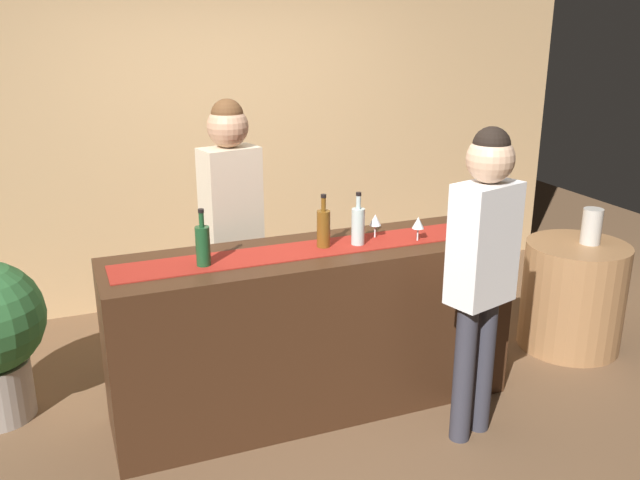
{
  "coord_description": "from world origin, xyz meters",
  "views": [
    {
      "loc": [
        -1.26,
        -3.28,
        2.18
      ],
      "look_at": [
        0.05,
        0.0,
        1.02
      ],
      "focal_mm": 38.15,
      "sensor_mm": 36.0,
      "label": 1
    }
  ],
  "objects": [
    {
      "name": "wine_bottle_green",
      "position": [
        -0.61,
        -0.04,
        1.08
      ],
      "size": [
        0.07,
        0.07,
        0.3
      ],
      "color": "#194723",
      "rests_on": "bar_counter"
    },
    {
      "name": "back_wall",
      "position": [
        0.0,
        1.9,
        1.45
      ],
      "size": [
        6.0,
        0.12,
        2.9
      ],
      "primitive_type": "cube",
      "color": "tan",
      "rests_on": "ground"
    },
    {
      "name": "bar_counter",
      "position": [
        0.0,
        0.0,
        0.48
      ],
      "size": [
        2.27,
        0.6,
        0.97
      ],
      "primitive_type": "cube",
      "color": "#3D2314",
      "rests_on": "ground"
    },
    {
      "name": "bartender",
      "position": [
        -0.3,
        0.58,
        1.08
      ],
      "size": [
        0.38,
        0.27,
        1.73
      ],
      "rotation": [
        0.0,
        0.0,
        3.36
      ],
      "color": "#26262B",
      "rests_on": "ground"
    },
    {
      "name": "counter_runner_cloth",
      "position": [
        0.0,
        0.0,
        0.97
      ],
      "size": [
        2.16,
        0.28,
        0.01
      ],
      "primitive_type": "cube",
      "color": "maroon",
      "rests_on": "bar_counter"
    },
    {
      "name": "vase_on_side_table",
      "position": [
        2.0,
        0.05,
        0.86
      ],
      "size": [
        0.13,
        0.13,
        0.24
      ],
      "primitive_type": "cylinder",
      "color": "#B7B2A8",
      "rests_on": "round_side_table"
    },
    {
      "name": "round_side_table",
      "position": [
        1.93,
        0.06,
        0.37
      ],
      "size": [
        0.68,
        0.68,
        0.74
      ],
      "primitive_type": "cylinder",
      "color": "#996B42",
      "rests_on": "ground"
    },
    {
      "name": "ground_plane",
      "position": [
        0.0,
        0.0,
        0.0
      ],
      "size": [
        10.0,
        10.0,
        0.0
      ],
      "primitive_type": "plane",
      "color": "brown"
    },
    {
      "name": "wine_glass_near_customer",
      "position": [
        0.61,
        -0.09,
        1.07
      ],
      "size": [
        0.07,
        0.07,
        0.14
      ],
      "color": "silver",
      "rests_on": "bar_counter"
    },
    {
      "name": "wine_bottle_clear",
      "position": [
        0.27,
        -0.02,
        1.08
      ],
      "size": [
        0.07,
        0.07,
        0.3
      ],
      "color": "#B2C6C1",
      "rests_on": "bar_counter"
    },
    {
      "name": "wine_glass_mid_counter",
      "position": [
        0.41,
        0.05,
        1.07
      ],
      "size": [
        0.07,
        0.07,
        0.14
      ],
      "color": "silver",
      "rests_on": "bar_counter"
    },
    {
      "name": "customer_sipping",
      "position": [
        0.7,
        -0.59,
        1.04
      ],
      "size": [
        0.38,
        0.29,
        1.69
      ],
      "rotation": [
        0.0,
        0.0,
        0.28
      ],
      "color": "#33333D",
      "rests_on": "ground"
    },
    {
      "name": "wine_bottle_amber",
      "position": [
        0.07,
        0.01,
        1.08
      ],
      "size": [
        0.07,
        0.07,
        0.3
      ],
      "color": "brown",
      "rests_on": "bar_counter"
    }
  ]
}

